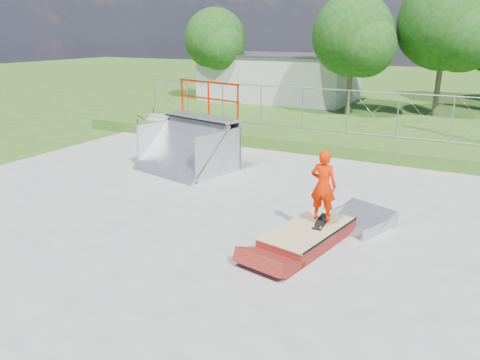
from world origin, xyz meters
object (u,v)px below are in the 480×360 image
object	(u,v)px
grind_box	(308,235)
quarter_pipe	(184,129)
skater	(323,189)
flat_bank_ramp	(357,219)

from	to	relation	value
grind_box	quarter_pipe	world-z (taller)	quarter_pipe
quarter_pipe	skater	bearing A→B (deg)	-15.27
grind_box	flat_bank_ramp	distance (m)	1.60
quarter_pipe	skater	distance (m)	6.73
grind_box	skater	bearing A→B (deg)	74.86
flat_bank_ramp	skater	bearing A→B (deg)	-97.15
flat_bank_ramp	quarter_pipe	bearing A→B (deg)	-176.37
skater	grind_box	bearing A→B (deg)	64.68
flat_bank_ramp	skater	world-z (taller)	skater
quarter_pipe	flat_bank_ramp	world-z (taller)	quarter_pipe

